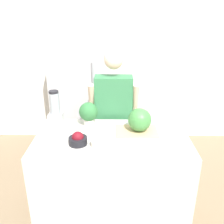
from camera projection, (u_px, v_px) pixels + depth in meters
name	position (u px, v px, depth m)	size (l,w,h in m)	color
wall_back	(113.00, 62.00, 3.95)	(8.00, 0.06, 2.60)	white
counter_island	(112.00, 173.00, 2.66)	(1.53, 0.84, 0.89)	beige
refrigerator	(80.00, 92.00, 3.71)	(0.76, 0.77, 1.87)	#B7B7BC
person	(114.00, 117.00, 3.07)	(0.58, 0.26, 1.65)	#333338
cutting_board	(137.00, 131.00, 2.59)	(0.43, 0.29, 0.01)	tan
watermelon	(140.00, 120.00, 2.55)	(0.24, 0.24, 0.24)	#3D7F3D
bowl_cherries	(78.00, 139.00, 2.34)	(0.18, 0.18, 0.13)	black
bowl_cream	(99.00, 142.00, 2.31)	(0.17, 0.17, 0.12)	beige
blender	(55.00, 110.00, 2.72)	(0.15, 0.15, 0.38)	#B7B7BC
potted_plant	(89.00, 113.00, 2.68)	(0.20, 0.20, 0.26)	beige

